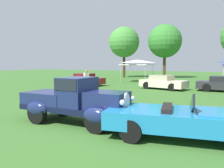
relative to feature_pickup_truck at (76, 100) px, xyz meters
name	(u,v)px	position (x,y,z in m)	size (l,w,h in m)	color
ground_plane	(79,122)	(0.07, 0.09, -0.86)	(120.00, 120.00, 0.00)	#386628
feature_pickup_truck	(76,100)	(0.00, 0.00, 0.00)	(4.28, 1.84, 1.70)	black
neighbor_convertible	(186,119)	(3.90, 0.03, -0.28)	(4.74, 2.47, 1.40)	#1E7AB7
show_car_burgundy	(85,80)	(-7.61, 11.92, -0.27)	(4.09, 2.17, 1.22)	maroon
show_car_cream	(163,82)	(0.27, 12.17, -0.27)	(4.22, 2.56, 1.22)	beige
show_car_charcoal	(224,84)	(5.00, 12.71, -0.26)	(4.14, 1.88, 1.22)	#28282D
spectator_by_row	(86,79)	(-5.12, 8.41, 0.05)	(0.40, 0.47, 1.69)	#7F7056
canopy_tent_left_field	(137,62)	(-4.38, 18.39, 1.56)	(3.39, 3.39, 2.71)	#B7B7BC
treeline_far_left	(124,42)	(-9.47, 26.02, 4.83)	(4.93, 4.93, 8.18)	#47331E
treeline_mid_left	(165,41)	(-3.19, 27.34, 4.83)	(5.15, 5.15, 8.28)	#47331E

